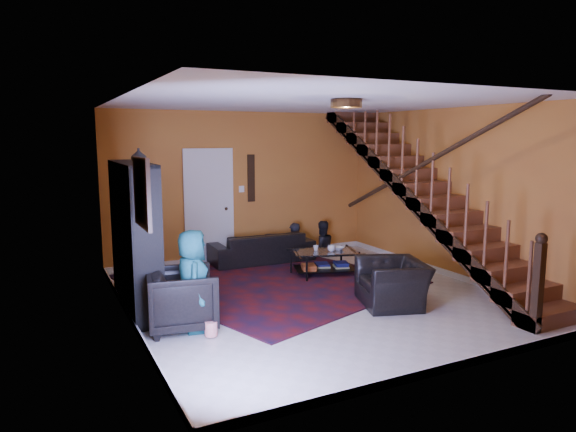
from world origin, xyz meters
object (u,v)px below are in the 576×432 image
at_px(sofa, 262,247).
at_px(armchair_right, 393,283).
at_px(bookshelf, 135,240).
at_px(coffee_table, 325,261).
at_px(armchair_left, 182,299).

relative_size(sofa, armchair_right, 2.00).
xyz_separation_m(bookshelf, coffee_table, (3.19, 0.41, -0.73)).
bearing_deg(armchair_right, sofa, -150.35).
distance_m(sofa, armchair_left, 3.49).
bearing_deg(armchair_left, coffee_table, -54.10).
bearing_deg(bookshelf, armchair_left, -70.37).
bearing_deg(sofa, bookshelf, 35.05).
height_order(sofa, coffee_table, sofa).
bearing_deg(bookshelf, coffee_table, 7.28).
xyz_separation_m(bookshelf, armchair_right, (3.22, -1.40, -0.65)).
height_order(bookshelf, armchair_left, bookshelf).
bearing_deg(armchair_left, sofa, -29.91).
height_order(armchair_left, armchair_right, armchair_left).
bearing_deg(armchair_left, armchair_right, -88.48).
xyz_separation_m(sofa, coffee_table, (0.61, -1.29, -0.05)).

